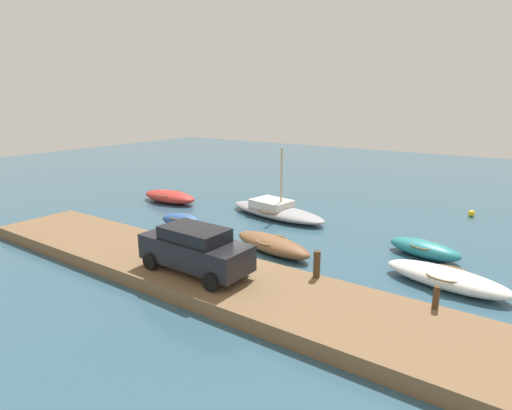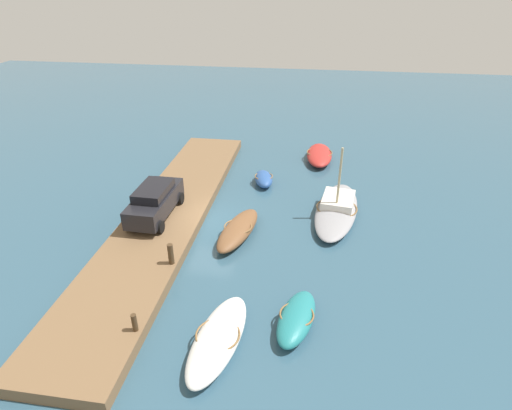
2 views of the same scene
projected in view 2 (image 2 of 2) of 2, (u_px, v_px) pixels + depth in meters
The scene contains 11 objects.
ground_plane at pixel (211, 223), 22.42m from camera, with size 84.00×84.00×0.00m, color #33566B.
dock_platform at pixel (168, 216), 22.60m from camera, with size 22.64×3.95×0.52m, color brown.
rowboat_teal at pixel (297, 318), 15.74m from camera, with size 3.32×1.85×0.71m.
dinghy_blue at pixel (264, 179), 26.41m from camera, with size 2.43×1.55×0.70m.
rowboat_brown at pixel (238, 230), 21.14m from camera, with size 4.46×2.21×0.73m.
motorboat_red at pixel (319, 155), 29.77m from camera, with size 4.20×1.83×0.77m.
sailboat_grey at pixel (337, 209), 23.01m from camera, with size 6.81×3.10×4.08m.
rowboat_white at pixel (218, 338), 14.88m from camera, with size 4.64×2.16×0.69m.
mooring_post_west at pixel (171, 254), 18.22m from camera, with size 0.25×0.25×0.98m, color #47331E.
mooring_post_mid_west at pixel (134, 323), 14.82m from camera, with size 0.20×0.20×0.72m, color #47331E.
parked_car at pixel (155, 201), 21.64m from camera, with size 4.37×1.96×1.71m.
Camera 2 is at (18.56, 5.22, 11.72)m, focal length 29.38 mm.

